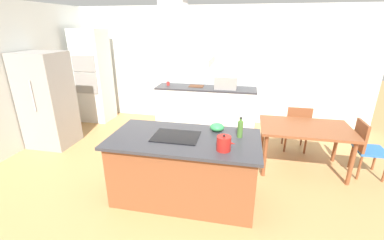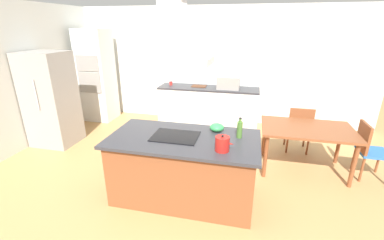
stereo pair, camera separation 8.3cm
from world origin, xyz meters
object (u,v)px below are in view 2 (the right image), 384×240
Objects in this scene: cooktop at (175,136)px; tea_kettle at (222,144)px; wall_oven_stack at (97,76)px; refrigerator at (51,100)px; coffee_mug_red at (171,83)px; dining_table at (307,133)px; olive_oil_bottle at (240,129)px; chair_facing_back_wall at (299,127)px; cutting_board at (199,86)px; mixing_bowl at (217,127)px; range_hood at (173,41)px; chair_at_right_end at (369,147)px; countertop_microwave at (228,83)px.

cooktop is 0.70m from tea_kettle.
wall_oven_stack is 1.53m from refrigerator.
wall_oven_stack is (-1.80, -0.28, 0.16)m from coffee_mug_red.
dining_table is (4.71, 0.00, -0.24)m from refrigerator.
chair_facing_back_wall is at bearing 57.90° from olive_oil_bottle.
cutting_board reaches higher than dining_table.
refrigerator is (-0.08, -1.52, -0.19)m from wall_oven_stack.
dining_table is at bearing -40.21° from cutting_board.
range_hood reaches higher than mixing_bowl.
chair_facing_back_wall is at bearing -21.74° from coffee_mug_red.
wall_oven_stack reaches higher than mixing_bowl.
refrigerator is 2.02× the size of range_hood.
chair_facing_back_wall reaches higher than dining_table.
wall_oven_stack is at bearing 86.98° from refrigerator.
range_hood is at bearing -168.73° from olive_oil_bottle.
chair_at_right_end is 3.38m from range_hood.
cutting_board is (-1.10, 2.77, -0.11)m from olive_oil_bottle.
countertop_microwave is 0.23× the size of wall_oven_stack.
olive_oil_bottle is 2.75m from countertop_microwave.
olive_oil_bottle is at bearing -34.56° from wall_oven_stack.
coffee_mug_red is 0.10× the size of chair_at_right_end.
dining_table is 1.56× the size of range_hood.
chair_facing_back_wall is (-0.92, 0.67, 0.00)m from chair_at_right_end.
coffee_mug_red is 0.10× the size of chair_facing_back_wall.
mixing_bowl is 0.22× the size of chair_facing_back_wall.
refrigerator is (-3.69, 0.97, -0.11)m from olive_oil_bottle.
chair_facing_back_wall is (4.63, -0.85, -0.59)m from wall_oven_stack.
cooktop is 3.08m from refrigerator.
chair_at_right_end is (2.76, 1.13, -0.40)m from cooktop.
refrigerator is at bearing -145.09° from cutting_board.
cutting_board reaches higher than cooktop.
countertop_microwave reaches higher than chair_facing_back_wall.
dining_table is 0.68m from chair_facing_back_wall.
olive_oil_bottle is 2.23m from chair_at_right_end.
dining_table is 1.57× the size of chair_at_right_end.
refrigerator is 5.64m from chair_at_right_end.
chair_at_right_end is (1.94, 0.97, -0.51)m from olive_oil_bottle.
coffee_mug_red is (-1.49, 2.61, -0.01)m from mixing_bowl.
dining_table is at bearing -180.00° from chair_at_right_end.
countertop_microwave is at bearing 81.93° from range_hood.
refrigerator reaches higher than dining_table.
chair_facing_back_wall is (1.84, 1.80, -0.40)m from cooktop.
cutting_board is at bearing 0.64° from coffee_mug_red.
olive_oil_bottle is 0.31× the size of chair_facing_back_wall.
cooktop is 2.91m from countertop_microwave.
coffee_mug_red is 0.04× the size of wall_oven_stack.
cutting_board is 0.15× the size of wall_oven_stack.
coffee_mug_red reaches higher than chair_at_right_end.
tea_kettle is at bearing -146.70° from chair_at_right_end.
wall_oven_stack is at bearing 139.79° from tea_kettle.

